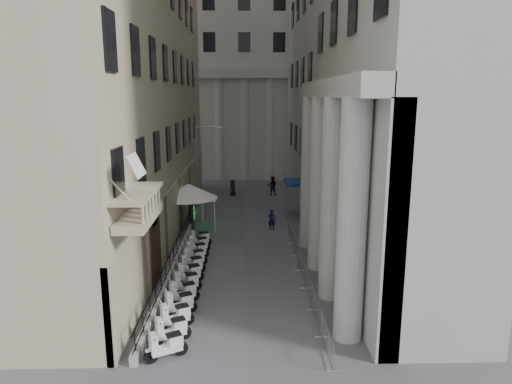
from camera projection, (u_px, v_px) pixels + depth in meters
far_building at (244, 55)px, 57.19m from camera, size 22.00×10.00×30.00m
iron_fence at (182, 247)px, 30.87m from camera, size 0.30×28.00×1.40m
blue_awning at (294, 216)px, 38.90m from camera, size 1.60×3.00×3.00m
flag at (147, 353)px, 18.16m from camera, size 1.00×1.40×8.20m
scooter_0 at (167, 359)px, 17.75m from camera, size 1.50×1.12×1.50m
scooter_1 at (172, 342)px, 18.94m from camera, size 1.50×1.12×1.50m
scooter_2 at (176, 328)px, 20.13m from camera, size 1.50×1.12×1.50m
scooter_3 at (180, 315)px, 21.33m from camera, size 1.50×1.12×1.50m
scooter_4 at (183, 303)px, 22.52m from camera, size 1.50×1.12×1.50m
scooter_5 at (186, 293)px, 23.71m from camera, size 1.50×1.12×1.50m
scooter_6 at (189, 283)px, 24.90m from camera, size 1.50×1.12×1.50m
scooter_7 at (192, 275)px, 26.10m from camera, size 1.50×1.12×1.50m
scooter_8 at (194, 267)px, 27.29m from camera, size 1.50×1.12×1.50m
scooter_9 at (196, 260)px, 28.48m from camera, size 1.50×1.12×1.50m
scooter_10 at (198, 253)px, 29.67m from camera, size 1.50×1.12×1.50m
scooter_11 at (200, 247)px, 30.86m from camera, size 1.50×1.12×1.50m
barrier_0 at (327, 354)px, 18.08m from camera, size 0.60×2.40×1.10m
barrier_1 at (317, 323)px, 20.52m from camera, size 0.60×2.40×1.10m
barrier_2 at (309, 299)px, 22.96m from camera, size 0.60×2.40×1.10m
barrier_3 at (303, 279)px, 25.41m from camera, size 0.60×2.40×1.10m
barrier_4 at (298, 263)px, 27.85m from camera, size 0.60×2.40×1.10m
barrier_5 at (293, 250)px, 30.30m from camera, size 0.60×2.40×1.10m
barrier_6 at (290, 238)px, 32.74m from camera, size 0.60×2.40×1.10m
security_tent at (197, 193)px, 33.97m from camera, size 4.35×4.35×3.53m
street_lamp at (200, 162)px, 39.32m from camera, size 2.45×0.26×7.48m
info_kiosk at (191, 215)px, 35.31m from camera, size 0.52×0.98×1.99m
pedestrian_a at (272, 220)px, 34.64m from camera, size 0.67×0.55×1.58m
pedestrian_b at (272, 186)px, 46.61m from camera, size 1.06×0.89×1.98m
pedestrian_c at (233, 188)px, 46.48m from camera, size 0.95×0.91×1.64m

